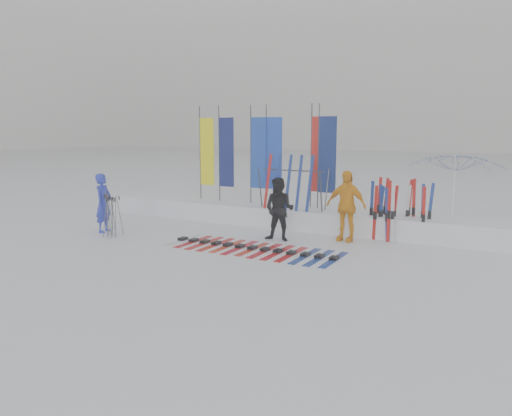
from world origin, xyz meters
The scene contains 11 objects.
ground centered at (0.00, 0.00, 0.00)m, with size 120.00×120.00×0.00m, color white.
snow_bank centered at (0.00, 4.60, 0.30)m, with size 14.00×1.60×0.60m, color white.
person_blue centered at (-4.60, 1.02, 0.87)m, with size 0.63×0.42×1.74m, color #2130C4.
person_black centered at (0.47, 2.42, 0.86)m, with size 0.84×0.65×1.73m, color black.
person_yellow centered at (2.06, 3.29, 0.97)m, with size 1.13×0.47×1.93m, color #FBA410.
tent_canopy centered at (4.50, 5.34, 1.21)m, with size 2.64×2.69×2.42m, color white.
ski_row centered at (0.33, 1.19, 0.04)m, with size 4.52×1.70×0.07m.
pole_cluster centered at (-3.95, 0.64, 0.59)m, with size 0.60×0.67×1.25m.
feather_flags centered at (-1.15, 4.76, 2.24)m, with size 4.99×0.20×3.20m.
ski_rack centered at (0.07, 4.20, 1.38)m, with size 2.04×0.80×1.23m.
upright_skis centered at (3.20, 4.21, 0.79)m, with size 1.65×1.06×1.68m.
Camera 1 is at (6.28, -9.60, 3.02)m, focal length 35.00 mm.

